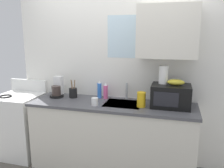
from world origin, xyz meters
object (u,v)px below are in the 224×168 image
stove_range (20,125)px  cereal_canister (141,100)px  microwave (171,96)px  utensil_crock (73,93)px  banana_bunch (176,82)px  dish_soap_bottle_blue (99,90)px  dish_soap_bottle_pink (106,91)px  coffee_maker (57,89)px  paper_towel_roll (164,75)px  mug_white (95,102)px

stove_range → cereal_canister: (1.78, -0.05, 0.53)m
microwave → utensil_crock: microwave is taller
banana_bunch → dish_soap_bottle_blue: 1.03m
banana_bunch → dish_soap_bottle_pink: (-0.91, 0.14, -0.20)m
dish_soap_bottle_blue → utensil_crock: 0.37m
stove_range → utensil_crock: (0.81, 0.12, 0.51)m
stove_range → coffee_maker: size_ratio=3.86×
banana_bunch → paper_towel_roll: size_ratio=0.91×
cereal_canister → utensil_crock: size_ratio=0.73×
stove_range → microwave: microwave is taller
dish_soap_bottle_blue → dish_soap_bottle_pink: bearing=-4.2°
banana_bunch → microwave: bearing=-178.2°
coffee_maker → mug_white: coffee_maker is taller
stove_range → utensil_crock: utensil_crock is taller
banana_bunch → coffee_maker: 1.60m
dish_soap_bottle_pink → mug_white: size_ratio=2.27×
microwave → paper_towel_roll: bearing=152.6°
dish_soap_bottle_blue → utensil_crock: utensil_crock is taller
cereal_canister → mug_white: (-0.56, -0.09, -0.04)m
microwave → mug_white: size_ratio=4.84×
stove_range → cereal_canister: cereal_canister is taller
microwave → paper_towel_roll: size_ratio=2.09×
dish_soap_bottle_blue → mug_white: bearing=-81.5°
utensil_crock → cereal_canister: bearing=-9.9°
microwave → cereal_canister: bearing=-163.8°
coffee_maker → utensil_crock: bearing=2.9°
dish_soap_bottle_pink → dish_soap_bottle_blue: bearing=175.8°
dish_soap_bottle_pink → paper_towel_roll: bearing=-6.7°
dish_soap_bottle_pink → cereal_canister: size_ratio=1.18×
stove_range → dish_soap_bottle_blue: 1.31m
coffee_maker → utensil_crock: (0.23, 0.01, -0.04)m
coffee_maker → mug_white: bearing=-21.3°
cereal_canister → mug_white: 0.57m
mug_white → utensil_crock: (-0.41, 0.26, 0.02)m
dish_soap_bottle_blue → mug_white: dish_soap_bottle_blue is taller
paper_towel_roll → dish_soap_bottle_pink: 0.82m
banana_bunch → coffee_maker: bearing=177.9°
dish_soap_bottle_pink → utensil_crock: 0.45m
coffee_maker → dish_soap_bottle_blue: (0.59, 0.09, 0.01)m
dish_soap_bottle_blue → utensil_crock: bearing=-168.0°
dish_soap_bottle_pink → mug_white: dish_soap_bottle_pink is taller
stove_range → microwave: 2.20m
banana_bunch → mug_white: size_ratio=2.11×
paper_towel_roll → utensil_crock: (-1.21, 0.02, -0.31)m
banana_bunch → dish_soap_bottle_blue: size_ratio=0.83×
stove_range → banana_bunch: size_ratio=5.40×
stove_range → paper_towel_roll: bearing=2.7°
stove_range → mug_white: size_ratio=11.37×
banana_bunch → paper_towel_roll: bearing=161.6°
dish_soap_bottle_pink → coffee_maker: bearing=-173.2°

